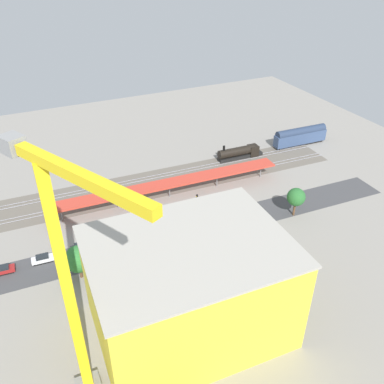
# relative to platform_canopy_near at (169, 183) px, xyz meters

# --- Properties ---
(ground_plane) EXTENTS (185.33, 185.33, 0.00)m
(ground_plane) POSITION_rel_platform_canopy_near_xyz_m (6.40, 13.10, -4.02)
(ground_plane) COLOR gray
(ground_plane) RESTS_ON ground
(rail_bed) EXTENTS (116.28, 18.71, 0.01)m
(rail_bed) POSITION_rel_platform_canopy_near_xyz_m (6.40, -8.14, -4.02)
(rail_bed) COLOR #665E54
(rail_bed) RESTS_ON ground
(street_asphalt) EXTENTS (116.08, 13.22, 0.01)m
(street_asphalt) POSITION_rel_platform_canopy_near_xyz_m (6.40, 15.19, -4.02)
(street_asphalt) COLOR #424244
(street_asphalt) RESTS_ON ground
(track_rails) EXTENTS (115.76, 12.28, 0.12)m
(track_rails) POSITION_rel_platform_canopy_near_xyz_m (6.40, -8.14, -3.84)
(track_rails) COLOR #9E9EA8
(track_rails) RESTS_ON ground
(platform_canopy_near) EXTENTS (60.34, 6.76, 4.28)m
(platform_canopy_near) POSITION_rel_platform_canopy_near_xyz_m (0.00, 0.00, 0.00)
(platform_canopy_near) COLOR #C63D2D
(platform_canopy_near) RESTS_ON ground
(locomotive) EXTENTS (14.50, 3.21, 5.04)m
(locomotive) POSITION_rel_platform_canopy_near_xyz_m (-27.90, -11.39, -2.26)
(locomotive) COLOR black
(locomotive) RESTS_ON ground
(passenger_coach) EXTENTS (18.40, 3.51, 5.92)m
(passenger_coach) POSITION_rel_platform_canopy_near_xyz_m (-50.08, -11.39, -0.90)
(passenger_coach) COLOR black
(passenger_coach) RESTS_ON ground
(parked_car_0) EXTENTS (4.49, 1.92, 1.82)m
(parked_car_0) POSITION_rel_platform_canopy_near_xyz_m (-5.45, 11.29, -3.22)
(parked_car_0) COLOR black
(parked_car_0) RESTS_ON ground
(parked_car_1) EXTENTS (4.21, 1.78, 1.73)m
(parked_car_1) POSITION_rel_platform_canopy_near_xyz_m (1.51, 11.18, -3.26)
(parked_car_1) COLOR black
(parked_car_1) RESTS_ON ground
(parked_car_2) EXTENTS (4.60, 2.06, 1.71)m
(parked_car_2) POSITION_rel_platform_canopy_near_xyz_m (9.74, 11.41, -3.27)
(parked_car_2) COLOR black
(parked_car_2) RESTS_ON ground
(parked_car_3) EXTENTS (4.48, 2.16, 1.63)m
(parked_car_3) POSITION_rel_platform_canopy_near_xyz_m (17.49, 11.97, -3.30)
(parked_car_3) COLOR black
(parked_car_3) RESTS_ON ground
(parked_car_4) EXTENTS (4.18, 1.87, 1.79)m
(parked_car_4) POSITION_rel_platform_canopy_near_xyz_m (25.49, 11.83, -3.23)
(parked_car_4) COLOR black
(parked_car_4) RESTS_ON ground
(parked_car_5) EXTENTS (4.52, 2.00, 1.58)m
(parked_car_5) POSITION_rel_platform_canopy_near_xyz_m (33.39, 12.08, -3.31)
(parked_car_5) COLOR black
(parked_car_5) RESTS_ON ground
(parked_car_6) EXTENTS (4.75, 2.15, 1.57)m
(parked_car_6) POSITION_rel_platform_canopy_near_xyz_m (41.15, 12.17, -3.32)
(parked_car_6) COLOR black
(parked_car_6) RESTS_ON ground
(construction_building) EXTENTS (31.25, 24.05, 17.42)m
(construction_building) POSITION_rel_platform_canopy_near_xyz_m (12.70, 39.82, 4.69)
(construction_building) COLOR yellow
(construction_building) RESTS_ON ground
(construction_roof_slab) EXTENTS (31.87, 24.67, 0.40)m
(construction_roof_slab) POSITION_rel_platform_canopy_near_xyz_m (12.70, 39.82, 13.60)
(construction_roof_slab) COLOR #ADA89E
(construction_roof_slab) RESTS_ON construction_building
(tower_crane) EXTENTS (11.22, 20.19, 39.83)m
(tower_crane) POSITION_rel_platform_canopy_near_xyz_m (30.75, 45.28, 18.57)
(tower_crane) COLOR gray
(tower_crane) RESTS_ON ground
(box_truck_0) EXTENTS (8.70, 2.82, 3.52)m
(box_truck_0) POSITION_rel_platform_canopy_near_xyz_m (16.85, 23.13, -2.30)
(box_truck_0) COLOR black
(box_truck_0) RESTS_ON ground
(box_truck_1) EXTENTS (8.74, 2.89, 3.57)m
(box_truck_1) POSITION_rel_platform_canopy_near_xyz_m (19.02, 22.80, -2.29)
(box_truck_1) COLOR black
(box_truck_1) RESTS_ON ground
(street_tree_0) EXTENTS (4.38, 4.38, 7.33)m
(street_tree_0) POSITION_rel_platform_canopy_near_xyz_m (-24.09, 20.27, 1.08)
(street_tree_0) COLOR brown
(street_tree_0) RESTS_ON ground
(street_tree_1) EXTENTS (5.37, 5.37, 7.31)m
(street_tree_1) POSITION_rel_platform_canopy_near_xyz_m (27.13, 19.98, 0.58)
(street_tree_1) COLOR brown
(street_tree_1) RESTS_ON ground
(street_tree_2) EXTENTS (4.38, 4.38, 7.70)m
(street_tree_2) POSITION_rel_platform_canopy_near_xyz_m (13.14, 20.24, 1.45)
(street_tree_2) COLOR brown
(street_tree_2) RESTS_ON ground
(traffic_light) EXTENTS (0.50, 0.36, 6.03)m
(traffic_light) POSITION_rel_platform_canopy_near_xyz_m (-2.71, 10.71, 0.01)
(traffic_light) COLOR #333333
(traffic_light) RESTS_ON ground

